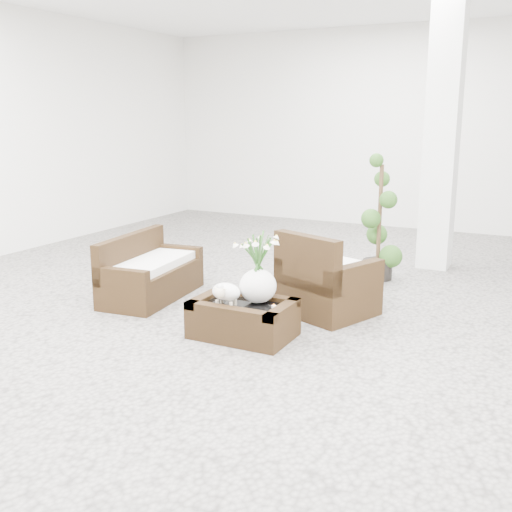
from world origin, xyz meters
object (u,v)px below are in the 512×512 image
at_px(coffee_table, 243,320).
at_px(loveseat, 152,267).
at_px(armchair, 329,273).
at_px(topiary, 380,219).

distance_m(coffee_table, loveseat, 1.62).
xyz_separation_m(coffee_table, armchair, (0.46, 0.98, 0.27)).
relative_size(coffee_table, armchair, 1.05).
relative_size(loveseat, topiary, 0.87).
bearing_deg(coffee_table, loveseat, 157.25).
distance_m(coffee_table, topiary, 2.66).
bearing_deg(topiary, loveseat, -136.43).
xyz_separation_m(coffee_table, topiary, (0.53, 2.54, 0.60)).
relative_size(armchair, topiary, 0.57).
height_order(coffee_table, armchair, armchair).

